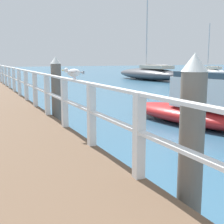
# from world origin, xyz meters

# --- Properties ---
(pier_railing) EXTENTS (0.12, 22.66, 1.06)m
(pier_railing) POSITION_xyz_m (1.05, 12.07, 1.14)
(pier_railing) COLOR white
(pier_railing) RESTS_ON pier_deck
(dock_piling_near) EXTENTS (0.29, 0.29, 1.99)m
(dock_piling_near) POSITION_xyz_m (1.43, 3.51, 1.01)
(dock_piling_near) COLOR #6B6056
(dock_piling_near) RESTS_ON ground_plane
(dock_piling_far) EXTENTS (0.29, 0.29, 1.99)m
(dock_piling_far) POSITION_xyz_m (1.43, 9.36, 1.01)
(dock_piling_far) COLOR #6B6056
(dock_piling_far) RESTS_ON ground_plane
(seagull_foreground) EXTENTS (0.34, 0.39, 0.21)m
(seagull_foreground) POSITION_xyz_m (1.04, 6.54, 1.68)
(seagull_foreground) COLOR white
(seagull_foreground) RESTS_ON pier_railing
(boat_0) EXTENTS (3.58, 8.95, 11.16)m
(boat_0) POSITION_xyz_m (14.33, 25.66, 0.59)
(boat_0) COLOR #4C4C51
(boat_0) RESTS_ON ground_plane
(boat_3) EXTENTS (2.02, 5.60, 6.25)m
(boat_3) POSITION_xyz_m (26.84, 31.80, 0.40)
(boat_3) COLOR white
(boat_3) RESTS_ON ground_plane
(boat_4) EXTENTS (2.48, 5.29, 1.57)m
(boat_4) POSITION_xyz_m (5.24, 8.01, 0.52)
(boat_4) COLOR red
(boat_4) RESTS_ON ground_plane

